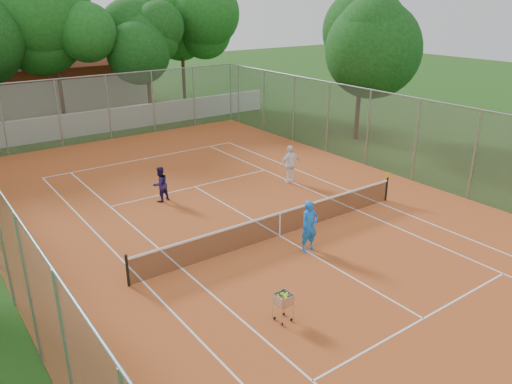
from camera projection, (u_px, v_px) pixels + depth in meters
ground at (280, 236)px, 18.63m from camera, size 120.00×120.00×0.00m
court_pad at (280, 236)px, 18.63m from camera, size 18.00×34.00×0.02m
court_lines at (280, 236)px, 18.63m from camera, size 10.98×23.78×0.01m
tennis_net at (280, 224)px, 18.45m from camera, size 11.88×0.10×0.98m
perimeter_fence at (280, 186)px, 17.91m from camera, size 18.00×34.00×4.00m
boundary_wall at (99, 122)px, 32.69m from camera, size 26.00×0.30×1.50m
clubhouse at (27, 83)px, 38.61m from camera, size 16.40×9.00×4.40m
tropical_trees at (77, 51)px, 33.41m from camera, size 29.00×19.00×10.00m
player_near at (309, 226)px, 17.21m from camera, size 0.71×0.49×1.87m
player_far_left at (160, 184)px, 21.53m from camera, size 0.89×0.77×1.56m
player_far_right at (290, 164)px, 23.69m from camera, size 1.12×0.58×1.84m
ball_hopper at (283, 306)px, 13.56m from camera, size 0.55×0.55×0.92m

